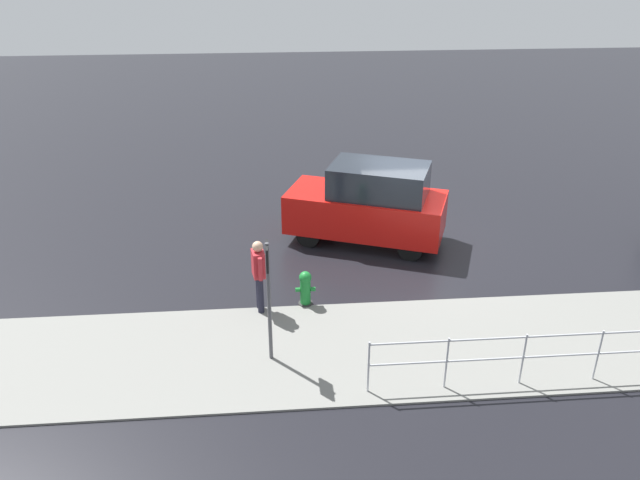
% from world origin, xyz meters
% --- Properties ---
extents(ground_plane, '(60.00, 60.00, 0.00)m').
position_xyz_m(ground_plane, '(0.00, 0.00, 0.00)').
color(ground_plane, black).
extents(kerb_strip, '(24.00, 3.20, 0.04)m').
position_xyz_m(kerb_strip, '(0.00, 4.20, 0.02)').
color(kerb_strip, slate).
rests_on(kerb_strip, ground).
extents(moving_hatchback, '(4.25, 3.01, 2.06)m').
position_xyz_m(moving_hatchback, '(1.13, -0.46, 1.03)').
color(moving_hatchback, red).
rests_on(moving_hatchback, ground).
extents(fire_hydrant, '(0.42, 0.31, 0.80)m').
position_xyz_m(fire_hydrant, '(2.92, 2.52, 0.40)').
color(fire_hydrant, '#197A2D').
rests_on(fire_hydrant, ground).
extents(pedestrian, '(0.30, 0.56, 1.62)m').
position_xyz_m(pedestrian, '(3.87, 2.69, 0.96)').
color(pedestrian, '#B2262D').
rests_on(pedestrian, ground).
extents(metal_railing, '(6.70, 0.04, 1.05)m').
position_xyz_m(metal_railing, '(-1.29, 5.44, 0.70)').
color(metal_railing, '#B7BABF').
rests_on(metal_railing, ground).
extents(sign_post, '(0.07, 0.44, 2.40)m').
position_xyz_m(sign_post, '(3.67, 4.36, 1.58)').
color(sign_post, '#4C4C51').
rests_on(sign_post, ground).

